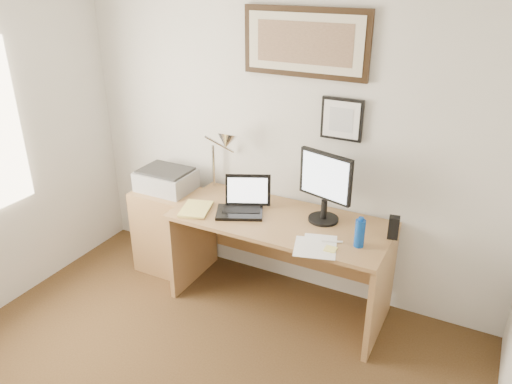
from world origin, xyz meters
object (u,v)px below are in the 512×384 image
Objects in this scene: printer at (166,179)px; laptop at (243,204)px; book at (183,208)px; water_bottle at (360,233)px; side_cabinet at (169,230)px; lcd_monitor at (325,184)px; desk at (284,242)px.

laptop is at bearing -7.51° from printer.
water_bottle is at bearing 3.58° from book.
side_cabinet is 1.73× the size of laptop.
lcd_monitor is (-0.33, 0.23, 0.19)m from water_bottle.
side_cabinet is 1.66× the size of printer.
water_bottle is (1.69, -0.16, 0.48)m from side_cabinet.
lcd_monitor is 1.38m from printer.
side_cabinet is 0.45m from printer.
side_cabinet is at bearing 144.48° from book.
lcd_monitor reaches higher than book.
water_bottle is 1.71m from printer.
laptop reaches higher than book.
water_bottle is 0.37× the size of lcd_monitor.
side_cabinet is 0.89m from laptop.
laptop is at bearing -167.57° from lcd_monitor.
side_cabinet is 2.58× the size of book.
printer is at bearing 107.65° from side_cabinet.
desk is at bearing 162.13° from water_bottle.
desk is 3.08× the size of lcd_monitor.
lcd_monitor reaches higher than laptop.
side_cabinet is 1.40× the size of lcd_monitor.
side_cabinet is 1.52m from lcd_monitor.
water_bottle is at bearing -6.06° from laptop.
water_bottle is 0.68× the size of book.
water_bottle is 0.45m from lcd_monitor.
desk is at bearing 18.46° from laptop.
printer is at bearing 141.60° from book.
laptop is at bearing -4.93° from side_cabinet.
desk is at bearing -0.06° from printer.
desk is (0.72, 0.28, -0.25)m from book.
laptop reaches higher than desk.
laptop is (0.42, 0.18, 0.05)m from book.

